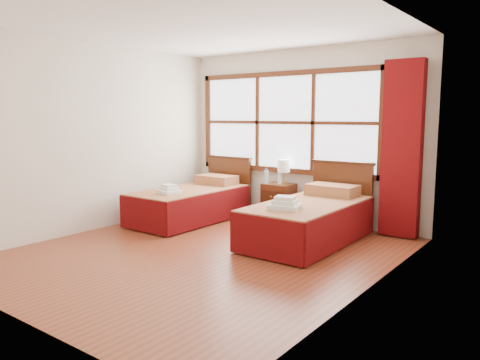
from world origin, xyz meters
The scene contains 15 objects.
floor centered at (0.00, 0.00, 0.00)m, with size 4.50×4.50×0.00m, color brown.
ceiling centered at (0.00, 0.00, 2.60)m, with size 4.50×4.50×0.00m, color white.
wall_back centered at (0.00, 2.25, 1.30)m, with size 4.00×4.00×0.00m, color silver.
wall_left centered at (-2.00, 0.00, 1.30)m, with size 4.50×4.50×0.00m, color silver.
wall_right centered at (2.00, 0.00, 1.30)m, with size 4.50×4.50×0.00m, color silver.
window centered at (-0.25, 2.21, 1.50)m, with size 3.16×0.06×1.56m.
curtain centered at (1.60, 2.11, 1.17)m, with size 0.50×0.16×2.30m, color maroon.
bed_left centered at (-1.28, 1.20, 0.28)m, with size 0.96×1.98×0.93m.
bed_right centered at (0.77, 1.20, 0.30)m, with size 1.00×2.02×0.97m.
nightstand centered at (-0.21, 1.99, 0.29)m, with size 0.43×0.43×0.57m.
towels_left centered at (-1.24, 0.68, 0.55)m, with size 0.36×0.33×0.13m.
towels_right centered at (0.73, 0.63, 0.57)m, with size 0.42×0.39×0.15m.
lamp centered at (-0.15, 2.05, 0.83)m, with size 0.19×0.19×0.37m.
bottle_near centered at (-0.36, 1.88, 0.68)m, with size 0.06×0.06×0.23m.
bottle_far centered at (-0.18, 1.98, 0.68)m, with size 0.06×0.06×0.23m.
Camera 1 is at (3.55, -4.02, 1.61)m, focal length 35.00 mm.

